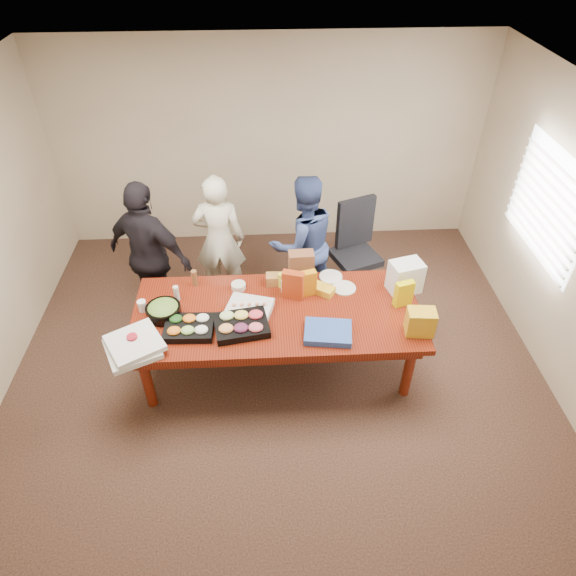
{
  "coord_description": "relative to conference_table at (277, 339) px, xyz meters",
  "views": [
    {
      "loc": [
        -0.09,
        -3.61,
        4.03
      ],
      "look_at": [
        0.11,
        0.1,
        0.96
      ],
      "focal_mm": 31.35,
      "sensor_mm": 36.0,
      "label": 1
    }
  ],
  "objects": [
    {
      "name": "floor",
      "position": [
        0.0,
        0.0,
        -0.39
      ],
      "size": [
        5.5,
        5.0,
        0.02
      ],
      "primitive_type": "cube",
      "color": "#47301E",
      "rests_on": "ground"
    },
    {
      "name": "ceiling",
      "position": [
        0.0,
        0.0,
        2.33
      ],
      "size": [
        5.5,
        5.0,
        0.02
      ],
      "primitive_type": "cube",
      "color": "white",
      "rests_on": "wall_back"
    },
    {
      "name": "wall_back",
      "position": [
        0.0,
        2.5,
        0.98
      ],
      "size": [
        5.5,
        0.04,
        2.7
      ],
      "primitive_type": "cube",
      "color": "beige",
      "rests_on": "floor"
    },
    {
      "name": "wall_front",
      "position": [
        0.0,
        -2.5,
        0.98
      ],
      "size": [
        5.5,
        0.04,
        2.7
      ],
      "primitive_type": "cube",
      "color": "beige",
      "rests_on": "floor"
    },
    {
      "name": "wall_right",
      "position": [
        2.75,
        0.0,
        0.98
      ],
      "size": [
        0.04,
        5.0,
        2.7
      ],
      "primitive_type": "cube",
      "color": "beige",
      "rests_on": "floor"
    },
    {
      "name": "window_panel",
      "position": [
        2.72,
        0.6,
        1.12
      ],
      "size": [
        0.03,
        1.4,
        1.1
      ],
      "primitive_type": "cube",
      "color": "white",
      "rests_on": "wall_right"
    },
    {
      "name": "window_blinds",
      "position": [
        2.68,
        0.6,
        1.12
      ],
      "size": [
        0.04,
        1.36,
        1.0
      ],
      "primitive_type": "cube",
      "color": "beige",
      "rests_on": "wall_right"
    },
    {
      "name": "conference_table",
      "position": [
        0.0,
        0.0,
        0.0
      ],
      "size": [
        2.8,
        1.2,
        0.75
      ],
      "primitive_type": "cube",
      "color": "#4C1C0F",
      "rests_on": "floor"
    },
    {
      "name": "office_chair",
      "position": [
        0.98,
        1.17,
        0.19
      ],
      "size": [
        0.74,
        0.74,
        1.13
      ],
      "primitive_type": "cube",
      "rotation": [
        0.0,
        0.0,
        0.36
      ],
      "color": "black",
      "rests_on": "floor"
    },
    {
      "name": "person_center",
      "position": [
        -0.62,
        1.2,
        0.43
      ],
      "size": [
        0.6,
        0.41,
        1.6
      ],
      "primitive_type": "imported",
      "rotation": [
        0.0,
        0.0,
        3.1
      ],
      "color": "silver",
      "rests_on": "floor"
    },
    {
      "name": "person_right",
      "position": [
        0.33,
        1.05,
        0.44
      ],
      "size": [
        0.95,
        0.84,
        1.63
      ],
      "primitive_type": "imported",
      "rotation": [
        0.0,
        0.0,
        3.47
      ],
      "color": "navy",
      "rests_on": "floor"
    },
    {
      "name": "person_left",
      "position": [
        -1.33,
        0.85,
        0.49
      ],
      "size": [
        1.09,
        0.83,
        1.72
      ],
      "primitive_type": "imported",
      "rotation": [
        0.0,
        0.0,
        2.67
      ],
      "color": "black",
      "rests_on": "floor"
    },
    {
      "name": "veggie_tray",
      "position": [
        -0.82,
        -0.22,
        0.41
      ],
      "size": [
        0.46,
        0.37,
        0.07
      ],
      "primitive_type": "cube",
      "rotation": [
        0.0,
        0.0,
        -0.03
      ],
      "color": "black",
      "rests_on": "conference_table"
    },
    {
      "name": "fruit_tray",
      "position": [
        -0.34,
        -0.21,
        0.41
      ],
      "size": [
        0.55,
        0.46,
        0.07
      ],
      "primitive_type": "cube",
      "rotation": [
        0.0,
        0.0,
        0.17
      ],
      "color": "black",
      "rests_on": "conference_table"
    },
    {
      "name": "sheet_cake",
      "position": [
        -0.26,
        0.02,
        0.41
      ],
      "size": [
        0.5,
        0.42,
        0.07
      ],
      "primitive_type": "cube",
      "rotation": [
        0.0,
        0.0,
        -0.29
      ],
      "color": "silver",
      "rests_on": "conference_table"
    },
    {
      "name": "salad_bowl",
      "position": [
        -1.08,
        0.0,
        0.43
      ],
      "size": [
        0.43,
        0.43,
        0.11
      ],
      "primitive_type": "cylinder",
      "rotation": [
        0.0,
        0.0,
        -0.33
      ],
      "color": "black",
      "rests_on": "conference_table"
    },
    {
      "name": "chip_bag_blue",
      "position": [
        0.46,
        -0.34,
        0.41
      ],
      "size": [
        0.47,
        0.38,
        0.06
      ],
      "primitive_type": "cube",
      "rotation": [
        0.0,
        0.0,
        -0.14
      ],
      "color": "#2A4CA1",
      "rests_on": "conference_table"
    },
    {
      "name": "chip_bag_red",
      "position": [
        0.17,
        0.21,
        0.53
      ],
      "size": [
        0.23,
        0.15,
        0.31
      ],
      "primitive_type": "cube",
      "rotation": [
        0.0,
        0.0,
        -0.31
      ],
      "color": "#A63713",
      "rests_on": "conference_table"
    },
    {
      "name": "chip_bag_yellow",
      "position": [
        1.24,
        0.04,
        0.51
      ],
      "size": [
        0.19,
        0.12,
        0.27
      ],
      "primitive_type": "cube",
      "rotation": [
        0.0,
        0.0,
        0.28
      ],
      "color": "#E7D504",
      "rests_on": "conference_table"
    },
    {
      "name": "chip_bag_orange",
      "position": [
        0.31,
        0.25,
        0.51
      ],
      "size": [
        0.19,
        0.12,
        0.28
      ],
      "primitive_type": "cube",
      "rotation": [
        0.0,
        0.0,
        0.25
      ],
      "color": "orange",
      "rests_on": "conference_table"
    },
    {
      "name": "mayo_jar",
      "position": [
        0.1,
        0.29,
        0.45
      ],
      "size": [
        0.12,
        0.12,
        0.14
      ],
      "primitive_type": "cylinder",
      "rotation": [
        0.0,
        0.0,
        -0.34
      ],
      "color": "white",
      "rests_on": "conference_table"
    },
    {
      "name": "mustard_bottle",
      "position": [
        0.06,
        0.38,
        0.46
      ],
      "size": [
        0.07,
        0.07,
        0.17
      ],
      "primitive_type": "cylinder",
      "rotation": [
        0.0,
        0.0,
        0.12
      ],
      "color": "#CDD62F",
      "rests_on": "conference_table"
    },
    {
      "name": "dressing_bottle",
      "position": [
        -0.83,
        0.46,
        0.47
      ],
      "size": [
        0.07,
        0.07,
        0.18
      ],
      "primitive_type": "cylinder",
      "rotation": [
        0.0,
        0.0,
        -0.18
      ],
      "color": "brown",
      "rests_on": "conference_table"
    },
    {
      "name": "ranch_bottle",
      "position": [
        -0.98,
        0.23,
        0.46
      ],
      "size": [
        0.07,
        0.07,
        0.16
      ],
      "primitive_type": "cylinder",
      "rotation": [
        0.0,
        0.0,
        -0.23
      ],
      "color": "silver",
      "rests_on": "conference_table"
    },
    {
      "name": "banana_bunch",
      "position": [
        0.47,
        0.26,
        0.41
      ],
      "size": [
        0.27,
        0.24,
        0.08
      ],
      "primitive_type": "cube",
      "rotation": [
        0.0,
        0.0,
        -0.59
      ],
      "color": "yellow",
      "rests_on": "conference_table"
    },
    {
      "name": "bread_loaf",
      "position": [
        0.05,
        0.43,
        0.43
      ],
      "size": [
        0.28,
        0.13,
        0.11
      ],
      "primitive_type": "cube",
      "rotation": [
        0.0,
        0.0,
        -0.02
      ],
      "color": "#A26F35",
      "rests_on": "conference_table"
    },
    {
      "name": "kraft_bag",
      "position": [
        0.27,
        0.5,
        0.54
      ],
      "size": [
        0.26,
        0.16,
        0.34
      ],
      "primitive_type": "cube",
      "rotation": [
        0.0,
        0.0,
        0.04
      ],
      "color": "brown",
      "rests_on": "conference_table"
    },
    {
      "name": "red_cup",
      "position": [
        -1.3,
        -0.39,
        0.44
      ],
      "size": [
        0.1,
        0.1,
        0.12
      ],
      "primitive_type": "cylinder",
      "rotation": [
        0.0,
        0.0,
        0.1
      ],
      "color": "#AA1828",
      "rests_on": "conference_table"
    },
    {
      "name": "clear_cup_a",
      "position": [
        -1.2,
        -0.26,
        0.43
      ],
      "size": [
        0.09,
        0.09,
        0.1
      ],
      "primitive_type": "cylinder",
      "rotation": [
        0.0,
        0.0,
        0.25
      ],
      "color": "white",
      "rests_on": "conference_table"
    },
    {
      "name": "clear_cup_b",
      "position": [
        -1.3,
        0.09,
        0.43
      ],
      "size": [
        0.1,
        0.1,
        0.12
      ],
      "primitive_type": "cylinder",
      "rotation": [
        0.0,
        0.0,
        -0.25
      ],
      "color": "white",
      "rests_on": "conference_table"
    },
    {
      "name": "pizza_box_lower",
      "position": [
        -1.3,
        -0.45,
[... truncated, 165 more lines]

